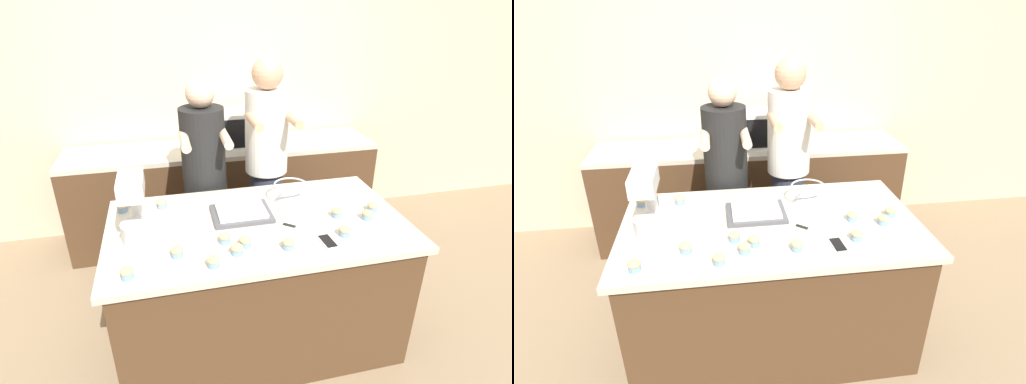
# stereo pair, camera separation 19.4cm
# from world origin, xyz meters

# --- Properties ---
(ground_plane) EXTENTS (16.00, 16.00, 0.00)m
(ground_plane) POSITION_xyz_m (0.00, 0.00, 0.00)
(ground_plane) COLOR #937A5B
(back_wall) EXTENTS (10.00, 0.06, 2.70)m
(back_wall) POSITION_xyz_m (0.00, 1.74, 1.35)
(back_wall) COLOR beige
(back_wall) RESTS_ON ground_plane
(island_counter) EXTENTS (1.80, 1.00, 0.91)m
(island_counter) POSITION_xyz_m (0.00, 0.00, 0.45)
(island_counter) COLOR #4C331E
(island_counter) RESTS_ON ground_plane
(back_counter) EXTENTS (2.80, 0.60, 0.92)m
(back_counter) POSITION_xyz_m (0.00, 1.39, 0.46)
(back_counter) COLOR #4C331E
(back_counter) RESTS_ON ground_plane
(person_left) EXTENTS (0.34, 0.50, 1.65)m
(person_left) POSITION_xyz_m (-0.24, 0.71, 0.87)
(person_left) COLOR #33384C
(person_left) RESTS_ON ground_plane
(person_right) EXTENTS (0.34, 0.50, 1.77)m
(person_right) POSITION_xyz_m (0.24, 0.71, 0.95)
(person_right) COLOR #33384C
(person_right) RESTS_ON ground_plane
(stand_mixer) EXTENTS (0.20, 0.30, 0.40)m
(stand_mixer) POSITION_xyz_m (-0.70, -0.06, 1.08)
(stand_mixer) COLOR white
(stand_mixer) RESTS_ON island_counter
(mixing_bowl) EXTENTS (0.23, 0.23, 0.13)m
(mixing_bowl) POSITION_xyz_m (0.28, 0.22, 0.97)
(mixing_bowl) COLOR #BCBCC1
(mixing_bowl) RESTS_ON island_counter
(baking_tray) EXTENTS (0.37, 0.29, 0.04)m
(baking_tray) POSITION_xyz_m (-0.08, 0.11, 0.92)
(baking_tray) COLOR #4C4C51
(baking_tray) RESTS_ON island_counter
(microwave_oven) EXTENTS (0.52, 0.35, 0.32)m
(microwave_oven) POSITION_xyz_m (0.16, 1.38, 1.08)
(microwave_oven) COLOR silver
(microwave_oven) RESTS_ON back_counter
(cell_phone) EXTENTS (0.08, 0.15, 0.01)m
(cell_phone) POSITION_xyz_m (0.33, -0.31, 0.91)
(cell_phone) COLOR silver
(cell_phone) RESTS_ON island_counter
(knife) EXTENTS (0.18, 0.15, 0.01)m
(knife) POSITION_xyz_m (0.22, -0.12, 0.91)
(knife) COLOR #BCBCC1
(knife) RESTS_ON island_counter
(cupcake_0) EXTENTS (0.07, 0.07, 0.06)m
(cupcake_0) POSITION_xyz_m (-0.74, -0.38, 0.93)
(cupcake_0) COLOR #759EC6
(cupcake_0) RESTS_ON island_counter
(cupcake_1) EXTENTS (0.07, 0.07, 0.06)m
(cupcake_1) POSITION_xyz_m (-0.13, -0.24, 0.93)
(cupcake_1) COLOR #759EC6
(cupcake_1) RESTS_ON island_counter
(cupcake_2) EXTENTS (0.07, 0.07, 0.06)m
(cupcake_2) POSITION_xyz_m (0.45, -0.26, 0.93)
(cupcake_2) COLOR #759EC6
(cupcake_2) RESTS_ON island_counter
(cupcake_3) EXTENTS (0.07, 0.07, 0.06)m
(cupcake_3) POSITION_xyz_m (-0.56, 0.32, 0.93)
(cupcake_3) COLOR #759EC6
(cupcake_3) RESTS_ON island_counter
(cupcake_4) EXTENTS (0.07, 0.07, 0.06)m
(cupcake_4) POSITION_xyz_m (-0.19, -0.30, 0.93)
(cupcake_4) COLOR #759EC6
(cupcake_4) RESTS_ON island_counter
(cupcake_5) EXTENTS (0.07, 0.07, 0.06)m
(cupcake_5) POSITION_xyz_m (-0.23, -0.18, 0.93)
(cupcake_5) COLOR #759EC6
(cupcake_5) RESTS_ON island_counter
(cupcake_6) EXTENTS (0.07, 0.07, 0.06)m
(cupcake_6) POSITION_xyz_m (-0.32, -0.38, 0.93)
(cupcake_6) COLOR #759EC6
(cupcake_6) RESTS_ON island_counter
(cupcake_7) EXTENTS (0.07, 0.07, 0.06)m
(cupcake_7) POSITION_xyz_m (0.74, -0.03, 0.93)
(cupcake_7) COLOR #759EC6
(cupcake_7) RESTS_ON island_counter
(cupcake_8) EXTENTS (0.07, 0.07, 0.06)m
(cupcake_8) POSITION_xyz_m (-0.81, 0.33, 0.93)
(cupcake_8) COLOR #759EC6
(cupcake_8) RESTS_ON island_counter
(cupcake_9) EXTENTS (0.07, 0.07, 0.06)m
(cupcake_9) POSITION_xyz_m (0.09, -0.31, 0.93)
(cupcake_9) COLOR #759EC6
(cupcake_9) RESTS_ON island_counter
(cupcake_10) EXTENTS (0.07, 0.07, 0.06)m
(cupcake_10) POSITION_xyz_m (-0.50, -0.25, 0.93)
(cupcake_10) COLOR #759EC6
(cupcake_10) RESTS_ON island_counter
(cupcake_11) EXTENTS (0.07, 0.07, 0.06)m
(cupcake_11) POSITION_xyz_m (0.49, -0.05, 0.93)
(cupcake_11) COLOR #759EC6
(cupcake_11) RESTS_ON island_counter
(cupcake_12) EXTENTS (0.07, 0.07, 0.06)m
(cupcake_12) POSITION_xyz_m (-0.74, 0.39, 0.93)
(cupcake_12) COLOR #759EC6
(cupcake_12) RESTS_ON island_counter
(cupcake_13) EXTENTS (0.07, 0.07, 0.06)m
(cupcake_13) POSITION_xyz_m (0.66, -0.12, 0.93)
(cupcake_13) COLOR #759EC6
(cupcake_13) RESTS_ON island_counter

